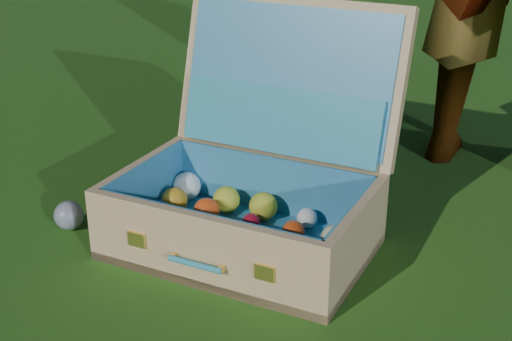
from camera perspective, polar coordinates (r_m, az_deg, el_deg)
The scene contains 3 objects.
ground at distance 1.70m, azimuth -0.28°, elevation -5.65°, with size 60.00×60.00×0.00m, color #215114.
stray_ball at distance 1.80m, azimuth -14.75°, elevation -3.49°, with size 0.07×0.07×0.07m, color teal.
suitcase at distance 1.66m, azimuth -0.01°, elevation -0.43°, with size 0.57×0.55×0.53m.
Camera 1 is at (0.66, -1.33, 0.82)m, focal length 50.00 mm.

